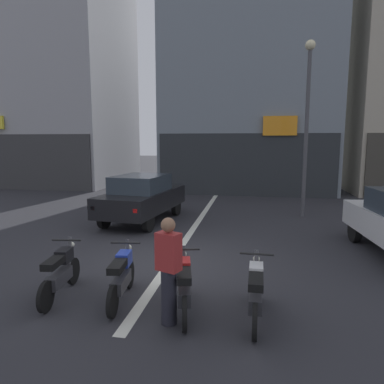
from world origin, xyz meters
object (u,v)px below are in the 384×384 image
object	(u,v)px
motorcycle_black_row_leftmost	(60,272)
motorcycle_blue_row_left_mid	(122,276)
street_lamp	(307,111)
motorcycle_white_row_right_mid	(256,291)
person_by_motorcycles	(169,270)
car_black_crossing_near	(142,197)
motorcycle_red_row_centre	(184,285)

from	to	relation	value
motorcycle_black_row_leftmost	motorcycle_blue_row_left_mid	distance (m)	1.15
street_lamp	motorcycle_white_row_right_mid	distance (m)	8.91
motorcycle_black_row_leftmost	person_by_motorcycles	world-z (taller)	person_by_motorcycles
motorcycle_black_row_leftmost	motorcycle_blue_row_left_mid	bearing A→B (deg)	1.23
motorcycle_black_row_leftmost	street_lamp	bearing A→B (deg)	55.97
car_black_crossing_near	motorcycle_red_row_centre	distance (m)	6.74
car_black_crossing_near	street_lamp	size ratio (longest dim) A/B	0.68
motorcycle_black_row_leftmost	motorcycle_white_row_right_mid	distance (m)	3.47
car_black_crossing_near	person_by_motorcycles	bearing A→B (deg)	-68.85
motorcycle_black_row_leftmost	person_by_motorcycles	distance (m)	2.27
car_black_crossing_near	street_lamp	xyz separation A→B (m)	(5.66, 1.81, 3.00)
street_lamp	motorcycle_white_row_right_mid	world-z (taller)	street_lamp
motorcycle_black_row_leftmost	motorcycle_white_row_right_mid	xyz separation A→B (m)	(3.46, -0.22, 0.00)
motorcycle_red_row_centre	motorcycle_blue_row_left_mid	bearing A→B (deg)	170.10
motorcycle_blue_row_left_mid	person_by_motorcycles	world-z (taller)	person_by_motorcycles
motorcycle_blue_row_left_mid	motorcycle_red_row_centre	xyz separation A→B (m)	(1.15, -0.20, 0.00)
street_lamp	motorcycle_black_row_leftmost	distance (m)	10.02
motorcycle_white_row_right_mid	motorcycle_red_row_centre	bearing A→B (deg)	177.83
motorcycle_red_row_centre	person_by_motorcycles	distance (m)	0.60
person_by_motorcycles	motorcycle_red_row_centre	bearing A→B (deg)	70.23
motorcycle_blue_row_left_mid	street_lamp	bearing A→B (deg)	62.12
car_black_crossing_near	person_by_motorcycles	distance (m)	7.06
motorcycle_blue_row_left_mid	motorcycle_white_row_right_mid	world-z (taller)	same
motorcycle_blue_row_left_mid	person_by_motorcycles	size ratio (longest dim) A/B	1.00
motorcycle_black_row_leftmost	motorcycle_blue_row_left_mid	world-z (taller)	same
street_lamp	motorcycle_black_row_leftmost	size ratio (longest dim) A/B	3.79
motorcycle_blue_row_left_mid	person_by_motorcycles	bearing A→B (deg)	-31.89
person_by_motorcycles	street_lamp	bearing A→B (deg)	69.67
motorcycle_blue_row_left_mid	motorcycle_red_row_centre	size ratio (longest dim) A/B	1.01
person_by_motorcycles	car_black_crossing_near	bearing A→B (deg)	111.15
street_lamp	person_by_motorcycles	size ratio (longest dim) A/B	3.78
car_black_crossing_near	motorcycle_white_row_right_mid	world-z (taller)	car_black_crossing_near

